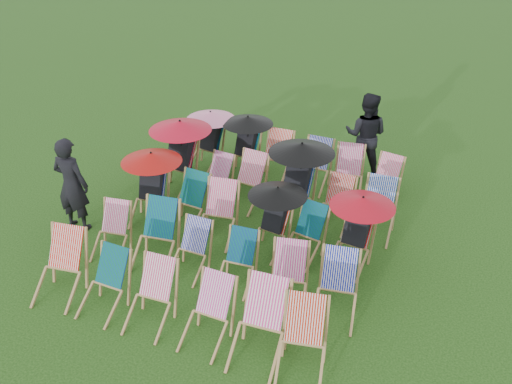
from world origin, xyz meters
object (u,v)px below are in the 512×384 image
at_px(deckchair_0, 59,267).
at_px(deckchair_29, 384,181).
at_px(deckchair_5, 302,343).
at_px(person_left, 72,184).
at_px(person_rear, 366,135).

xyz_separation_m(deckchair_0, deckchair_29, (3.92, 4.73, -0.07)).
bearing_deg(deckchair_5, person_left, 150.35).
xyz_separation_m(person_left, person_rear, (4.26, 4.03, 0.02)).
xyz_separation_m(deckchair_29, person_rear, (-0.62, 0.89, 0.48)).
bearing_deg(deckchair_29, person_left, -136.87).
relative_size(deckchair_5, person_left, 0.55).
xyz_separation_m(deckchair_0, person_left, (-0.95, 1.59, 0.40)).
distance_m(deckchair_0, person_left, 1.89).
height_order(deckchair_5, deckchair_29, deckchair_5).
relative_size(deckchair_0, person_rear, 0.54).
relative_size(deckchair_0, deckchair_29, 1.14).
relative_size(deckchair_29, person_rear, 0.48).
xyz_separation_m(deckchair_5, deckchair_29, (0.03, 4.75, -0.05)).
height_order(deckchair_29, person_rear, person_rear).
distance_m(deckchair_5, person_rear, 5.69).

